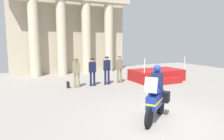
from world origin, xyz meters
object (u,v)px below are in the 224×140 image
object	(u,v)px
officer_in_row_0	(76,71)
officer_in_row_3	(119,67)
officer_in_row_1	(92,70)
reviewing_stand	(157,75)
motorcycle_with_rider	(156,97)
officer_in_row_2	(107,68)
briefcase_on_ground	(68,85)

from	to	relation	value
officer_in_row_0	officer_in_row_3	bearing A→B (deg)	174.37
officer_in_row_1	officer_in_row_3	size ratio (longest dim) A/B	0.96
reviewing_stand	officer_in_row_3	size ratio (longest dim) A/B	1.99
motorcycle_with_rider	reviewing_stand	bearing A→B (deg)	-165.44
officer_in_row_3	motorcycle_with_rider	bearing A→B (deg)	65.22
reviewing_stand	officer_in_row_3	world-z (taller)	officer_in_row_3
officer_in_row_2	officer_in_row_3	distance (m)	0.92
officer_in_row_2	reviewing_stand	bearing A→B (deg)	167.43
officer_in_row_1	motorcycle_with_rider	distance (m)	6.04
officer_in_row_1	officer_in_row_2	distance (m)	0.94
officer_in_row_1	reviewing_stand	bearing A→B (deg)	168.07
officer_in_row_0	motorcycle_with_rider	world-z (taller)	motorcycle_with_rider
officer_in_row_2	briefcase_on_ground	xyz separation A→B (m)	(-2.39, 0.16, -0.84)
officer_in_row_0	officer_in_row_2	world-z (taller)	officer_in_row_2
officer_in_row_1	briefcase_on_ground	distance (m)	1.65
officer_in_row_1	officer_in_row_2	world-z (taller)	officer_in_row_2
reviewing_stand	briefcase_on_ground	world-z (taller)	reviewing_stand
officer_in_row_1	motorcycle_with_rider	xyz separation A→B (m)	(0.01, -6.04, -0.17)
officer_in_row_1	briefcase_on_ground	bearing A→B (deg)	-13.30
reviewing_stand	motorcycle_with_rider	distance (m)	7.31
reviewing_stand	officer_in_row_3	bearing A→B (deg)	171.75
officer_in_row_3	officer_in_row_2	bearing A→B (deg)	-1.73
officer_in_row_0	briefcase_on_ground	world-z (taller)	officer_in_row_0
officer_in_row_2	motorcycle_with_rider	xyz separation A→B (m)	(-0.93, -6.01, -0.22)
officer_in_row_1	officer_in_row_3	distance (m)	1.85
reviewing_stand	officer_in_row_1	size ratio (longest dim) A/B	2.07
motorcycle_with_rider	officer_in_row_1	bearing A→B (deg)	-127.01
officer_in_row_3	briefcase_on_ground	xyz separation A→B (m)	(-3.30, 0.06, -0.83)
briefcase_on_ground	officer_in_row_3	bearing A→B (deg)	-1.02
reviewing_stand	officer_in_row_2	size ratio (longest dim) A/B	1.97
officer_in_row_1	officer_in_row_2	size ratio (longest dim) A/B	0.95
motorcycle_with_rider	briefcase_on_ground	world-z (taller)	motorcycle_with_rider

